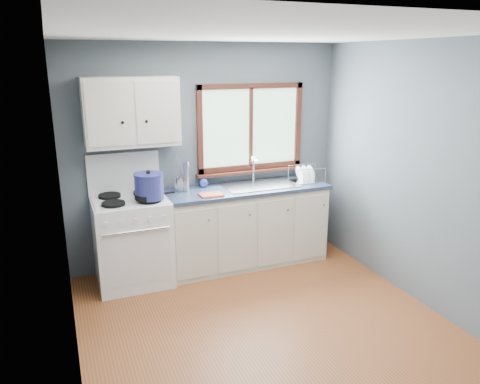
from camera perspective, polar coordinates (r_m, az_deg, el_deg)
name	(u,v)px	position (r m, az deg, el deg)	size (l,w,h in m)	color
floor	(273,335)	(4.30, 4.03, -16.98)	(3.20, 3.60, 0.02)	brown
ceiling	(280,32)	(3.61, 4.85, 18.87)	(3.20, 3.60, 0.02)	white
wall_back	(207,155)	(5.40, -4.10, 4.46)	(3.20, 0.02, 2.50)	#576066
wall_front	(450,303)	(2.40, 24.25, -12.20)	(3.20, 0.02, 2.50)	#576066
wall_left	(63,223)	(3.40, -20.79, -3.51)	(0.02, 3.60, 2.50)	#576066
wall_right	(432,179)	(4.68, 22.39, 1.49)	(0.02, 3.60, 2.50)	#576066
gas_range	(132,238)	(5.09, -13.02, -5.54)	(0.76, 0.69, 1.36)	white
base_cabinets	(245,229)	(5.46, 0.66, -4.55)	(1.85, 0.60, 0.88)	beige
countertop	(246,189)	(5.30, 0.69, 0.41)	(1.89, 0.64, 0.04)	#222E45
sink	(260,190)	(5.39, 2.45, 0.19)	(0.84, 0.46, 0.44)	silver
window	(251,134)	(5.50, 1.32, 7.11)	(1.36, 0.10, 1.03)	#9EC6A8
upper_cabinets	(131,112)	(4.94, -13.11, 9.49)	(0.95, 0.35, 0.70)	beige
skillet	(149,196)	(4.81, -11.04, -0.45)	(0.44, 0.32, 0.06)	black
stockpot	(149,186)	(4.78, -11.03, 0.75)	(0.33, 0.33, 0.30)	navy
utensil_crock	(180,183)	(5.17, -7.35, 1.04)	(0.15, 0.15, 0.40)	silver
thermos	(186,177)	(5.12, -6.65, 1.86)	(0.08, 0.08, 0.33)	silver
soap_bottle	(204,177)	(5.25, -4.45, 1.78)	(0.09, 0.09, 0.24)	#2A44A6
dish_towel	(211,195)	(4.97, -3.52, -0.34)	(0.24, 0.17, 0.02)	#DA5438
dish_rack	(306,177)	(5.58, 8.04, 1.79)	(0.39, 0.30, 0.19)	silver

